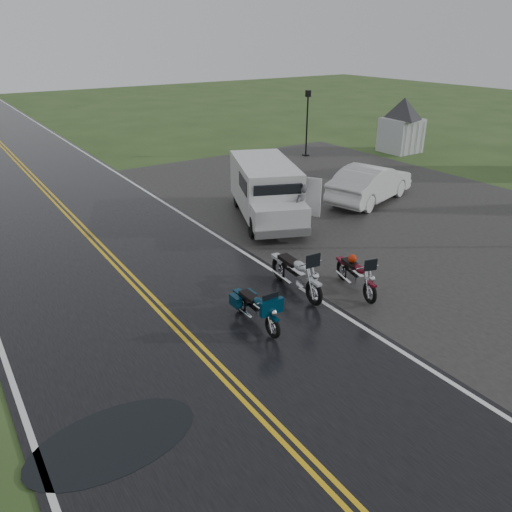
{
  "coord_description": "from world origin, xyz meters",
  "views": [
    {
      "loc": [
        -4.22,
        -8.54,
        6.69
      ],
      "look_at": [
        2.8,
        2.0,
        1.0
      ],
      "focal_mm": 35.0,
      "sensor_mm": 36.0,
      "label": 1
    }
  ],
  "objects_px": {
    "visitor_center": "(403,111)",
    "motorcycle_teal": "(273,319)",
    "motorcycle_red": "(371,285)",
    "motorcycle_silver": "(314,283)",
    "lamp_post_far_right": "(307,124)",
    "person_at_van": "(301,210)",
    "sedan_white": "(370,184)",
    "van_white": "(253,208)"
  },
  "relations": [
    {
      "from": "person_at_van",
      "to": "motorcycle_silver",
      "type": "bearing_deg",
      "value": 32.12
    },
    {
      "from": "motorcycle_silver",
      "to": "lamp_post_far_right",
      "type": "height_order",
      "value": "lamp_post_far_right"
    },
    {
      "from": "motorcycle_silver",
      "to": "motorcycle_red",
      "type": "bearing_deg",
      "value": -24.93
    },
    {
      "from": "visitor_center",
      "to": "motorcycle_red",
      "type": "distance_m",
      "value": 19.77
    },
    {
      "from": "van_white",
      "to": "sedan_white",
      "type": "relative_size",
      "value": 1.19
    },
    {
      "from": "motorcycle_silver",
      "to": "person_at_van",
      "type": "bearing_deg",
      "value": 60.58
    },
    {
      "from": "motorcycle_teal",
      "to": "visitor_center",
      "type": "bearing_deg",
      "value": 34.61
    },
    {
      "from": "visitor_center",
      "to": "lamp_post_far_right",
      "type": "relative_size",
      "value": 4.25
    },
    {
      "from": "motorcycle_silver",
      "to": "van_white",
      "type": "bearing_deg",
      "value": 79.59
    },
    {
      "from": "lamp_post_far_right",
      "to": "person_at_van",
      "type": "bearing_deg",
      "value": -129.85
    },
    {
      "from": "lamp_post_far_right",
      "to": "visitor_center",
      "type": "bearing_deg",
      "value": -22.51
    },
    {
      "from": "motorcycle_silver",
      "to": "visitor_center",
      "type": "bearing_deg",
      "value": 40.33
    },
    {
      "from": "motorcycle_silver",
      "to": "van_white",
      "type": "relative_size",
      "value": 0.42
    },
    {
      "from": "visitor_center",
      "to": "motorcycle_silver",
      "type": "height_order",
      "value": "visitor_center"
    },
    {
      "from": "motorcycle_red",
      "to": "lamp_post_far_right",
      "type": "distance_m",
      "value": 17.73
    },
    {
      "from": "sedan_white",
      "to": "visitor_center",
      "type": "bearing_deg",
      "value": -71.95
    },
    {
      "from": "visitor_center",
      "to": "motorcycle_silver",
      "type": "distance_m",
      "value": 20.34
    },
    {
      "from": "motorcycle_red",
      "to": "motorcycle_silver",
      "type": "xyz_separation_m",
      "value": [
        -1.3,
        0.75,
        0.09
      ]
    },
    {
      "from": "lamp_post_far_right",
      "to": "sedan_white",
      "type": "bearing_deg",
      "value": -111.01
    },
    {
      "from": "motorcycle_teal",
      "to": "person_at_van",
      "type": "distance_m",
      "value": 6.96
    },
    {
      "from": "motorcycle_red",
      "to": "sedan_white",
      "type": "distance_m",
      "value": 9.2
    },
    {
      "from": "motorcycle_red",
      "to": "sedan_white",
      "type": "height_order",
      "value": "sedan_white"
    },
    {
      "from": "person_at_van",
      "to": "motorcycle_red",
      "type": "bearing_deg",
      "value": 48.28
    },
    {
      "from": "motorcycle_silver",
      "to": "sedan_white",
      "type": "xyz_separation_m",
      "value": [
        7.85,
        5.71,
        0.09
      ]
    },
    {
      "from": "motorcycle_teal",
      "to": "motorcycle_silver",
      "type": "xyz_separation_m",
      "value": [
        1.81,
        0.67,
        0.13
      ]
    },
    {
      "from": "motorcycle_silver",
      "to": "person_at_van",
      "type": "xyz_separation_m",
      "value": [
        2.99,
        4.37,
        0.22
      ]
    },
    {
      "from": "motorcycle_red",
      "to": "lamp_post_far_right",
      "type": "xyz_separation_m",
      "value": [
        9.73,
        14.77,
        1.27
      ]
    },
    {
      "from": "van_white",
      "to": "lamp_post_far_right",
      "type": "height_order",
      "value": "lamp_post_far_right"
    },
    {
      "from": "van_white",
      "to": "person_at_van",
      "type": "xyz_separation_m",
      "value": [
        1.62,
        -0.61,
        -0.19
      ]
    },
    {
      "from": "visitor_center",
      "to": "motorcycle_red",
      "type": "bearing_deg",
      "value": -140.62
    },
    {
      "from": "motorcycle_red",
      "to": "motorcycle_teal",
      "type": "distance_m",
      "value": 3.11
    },
    {
      "from": "motorcycle_teal",
      "to": "lamp_post_far_right",
      "type": "distance_m",
      "value": 19.55
    },
    {
      "from": "visitor_center",
      "to": "person_at_van",
      "type": "bearing_deg",
      "value": -151.42
    },
    {
      "from": "person_at_van",
      "to": "motorcycle_teal",
      "type": "bearing_deg",
      "value": 22.86
    },
    {
      "from": "motorcycle_silver",
      "to": "person_at_van",
      "type": "height_order",
      "value": "person_at_van"
    },
    {
      "from": "motorcycle_red",
      "to": "lamp_post_far_right",
      "type": "height_order",
      "value": "lamp_post_far_right"
    },
    {
      "from": "van_white",
      "to": "sedan_white",
      "type": "height_order",
      "value": "van_white"
    },
    {
      "from": "motorcycle_red",
      "to": "motorcycle_teal",
      "type": "height_order",
      "value": "motorcycle_red"
    },
    {
      "from": "sedan_white",
      "to": "lamp_post_far_right",
      "type": "bearing_deg",
      "value": -37.76
    },
    {
      "from": "motorcycle_teal",
      "to": "motorcycle_silver",
      "type": "bearing_deg",
      "value": 20.7
    },
    {
      "from": "visitor_center",
      "to": "motorcycle_teal",
      "type": "bearing_deg",
      "value": -145.91
    },
    {
      "from": "visitor_center",
      "to": "van_white",
      "type": "distance_m",
      "value": 16.65
    }
  ]
}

